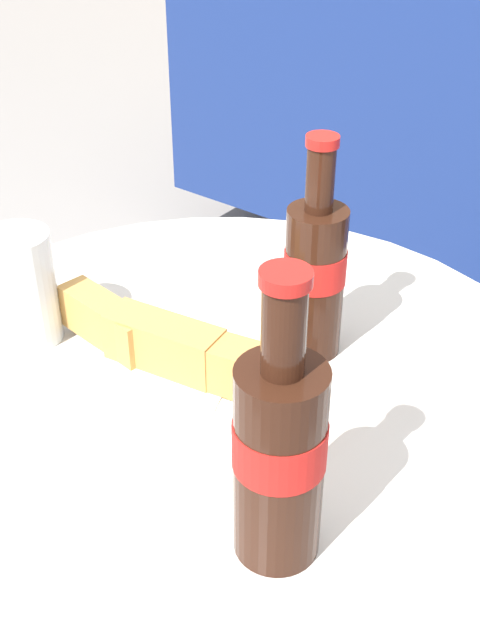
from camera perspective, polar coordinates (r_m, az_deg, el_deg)
bistro_table at (r=0.93m, az=-1.41°, el=-10.42°), size 0.76×0.76×0.72m
cola_bottle_left at (r=0.84m, az=5.34°, el=3.39°), size 0.07×0.07×0.24m
cola_bottle_right at (r=0.61m, az=2.82°, el=-9.32°), size 0.07×0.07×0.26m
drinking_glass at (r=0.90m, az=-15.15°, el=1.94°), size 0.07×0.07×0.13m
lunch_plate_near at (r=0.83m, az=-5.28°, el=-2.71°), size 0.29×0.23×0.07m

